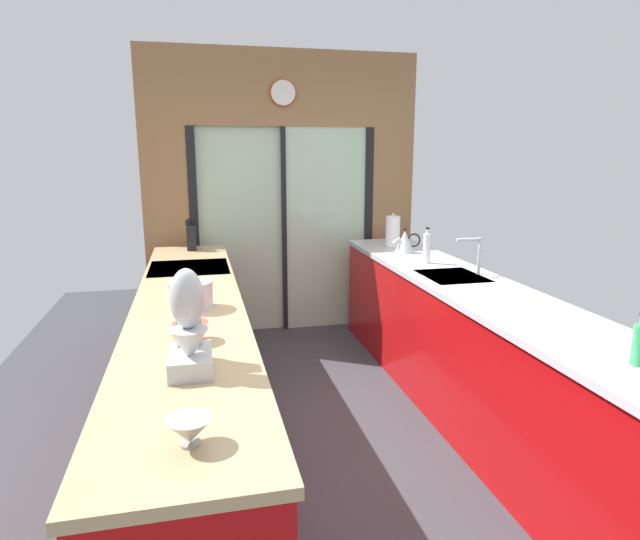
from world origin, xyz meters
name	(u,v)px	position (x,y,z in m)	size (l,w,h in m)	color
ground_plane	(327,408)	(0.00, 0.60, -0.01)	(5.04, 7.60, 0.02)	#38383D
back_wall_unit	(283,178)	(0.00, 2.40, 1.52)	(2.64, 0.12, 2.70)	olive
left_counter_run	(192,385)	(-0.91, 0.13, 0.47)	(0.62, 3.80, 0.92)	#AD0C0F
right_counter_run	(468,349)	(0.91, 0.30, 0.46)	(0.62, 3.80, 0.92)	#AD0C0F
sink_faucet	(475,250)	(1.06, 0.55, 1.10)	(0.19, 0.02, 0.26)	#B7BABC
oven_range	(193,326)	(-0.91, 1.25, 0.46)	(0.60, 0.60, 0.92)	black
mixing_bowl_near	(190,431)	(-0.89, -1.32, 0.97)	(0.14, 0.14, 0.09)	gray
mixing_bowl_far	(191,331)	(-0.89, -0.40, 0.97)	(0.17, 0.17, 0.09)	#BC4C38
knife_block	(191,237)	(-0.89, 2.00, 1.03)	(0.09, 0.14, 0.28)	black
stand_mixer	(189,332)	(-0.89, -0.75, 1.08)	(0.17, 0.27, 0.42)	#B7BABC
stock_pot	(191,295)	(-0.89, 0.14, 1.00)	(0.25, 0.25, 0.18)	#B7BABC
kettle	(405,242)	(0.89, 1.45, 1.02)	(0.26, 0.17, 0.22)	#B7BABC
soap_bottle_far	(427,248)	(0.89, 0.99, 1.04)	(0.06, 0.06, 0.28)	silver
paper_towel_roll	(393,232)	(0.89, 1.74, 1.06)	(0.15, 0.15, 0.31)	#B7BABC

